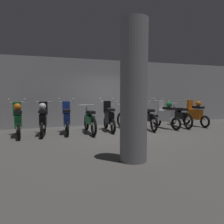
% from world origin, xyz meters
% --- Properties ---
extents(ground_plane, '(80.00, 80.00, 0.00)m').
position_xyz_m(ground_plane, '(0.00, 0.00, 0.00)').
color(ground_plane, '#565451').
extents(back_wall, '(16.00, 0.30, 3.02)m').
position_xyz_m(back_wall, '(0.00, 2.34, 1.51)').
color(back_wall, '#ADADB2').
rests_on(back_wall, ground).
extents(motorbike_slot_0, '(0.59, 1.68, 1.29)m').
position_xyz_m(motorbike_slot_0, '(-3.71, 0.46, 0.57)').
color(motorbike_slot_0, black).
rests_on(motorbike_slot_0, ground).
extents(motorbike_slot_1, '(0.56, 1.68, 1.18)m').
position_xyz_m(motorbike_slot_1, '(-2.88, 0.51, 0.57)').
color(motorbike_slot_1, black).
rests_on(motorbike_slot_1, ground).
extents(motorbike_slot_2, '(0.59, 1.68, 1.29)m').
position_xyz_m(motorbike_slot_2, '(-2.05, 0.55, 0.53)').
color(motorbike_slot_2, black).
rests_on(motorbike_slot_2, ground).
extents(motorbike_slot_3, '(0.56, 1.95, 1.03)m').
position_xyz_m(motorbike_slot_3, '(-1.23, 0.34, 0.49)').
color(motorbike_slot_3, black).
rests_on(motorbike_slot_3, ground).
extents(motorbike_slot_4, '(0.59, 1.68, 1.29)m').
position_xyz_m(motorbike_slot_4, '(-0.41, 0.54, 0.53)').
color(motorbike_slot_4, black).
rests_on(motorbike_slot_4, ground).
extents(motorbike_slot_5, '(0.59, 1.94, 1.15)m').
position_xyz_m(motorbike_slot_5, '(0.41, 0.49, 0.49)').
color(motorbike_slot_5, black).
rests_on(motorbike_slot_5, ground).
extents(motorbike_slot_6, '(0.58, 1.94, 1.15)m').
position_xyz_m(motorbike_slot_6, '(1.24, 0.41, 0.49)').
color(motorbike_slot_6, black).
rests_on(motorbike_slot_6, ground).
extents(motorbike_slot_7, '(0.58, 1.67, 1.29)m').
position_xyz_m(motorbike_slot_7, '(2.05, 0.36, 0.57)').
color(motorbike_slot_7, black).
rests_on(motorbike_slot_7, ground).
extents(motorbike_slot_8, '(0.59, 1.95, 1.15)m').
position_xyz_m(motorbike_slot_8, '(2.88, 0.53, 0.49)').
color(motorbike_slot_8, black).
rests_on(motorbike_slot_8, ground).
extents(motorbike_slot_9, '(0.56, 1.68, 1.18)m').
position_xyz_m(motorbike_slot_9, '(3.70, 0.52, 0.57)').
color(motorbike_slot_9, black).
rests_on(motorbike_slot_9, ground).
extents(support_pillar, '(0.59, 0.59, 3.02)m').
position_xyz_m(support_pillar, '(-1.12, -3.28, 1.51)').
color(support_pillar, gray).
rests_on(support_pillar, ground).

